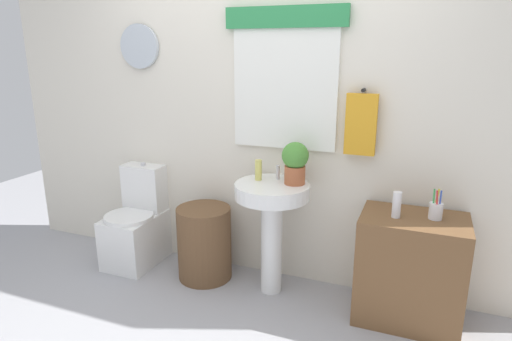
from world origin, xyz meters
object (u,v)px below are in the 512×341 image
object	(u,v)px
potted_plant	(295,161)
toothbrush_cup	(436,210)
wooden_cabinet	(410,269)
lotion_bottle	(397,205)
toilet	(138,226)
soap_bottle	(258,170)
laundry_hamper	(204,243)
pedestal_sink	(272,212)

from	to	relation	value
potted_plant	toothbrush_cup	distance (m)	0.92
wooden_cabinet	lotion_bottle	size ratio (longest dim) A/B	4.34
wooden_cabinet	toothbrush_cup	world-z (taller)	toothbrush_cup
toilet	soap_bottle	xyz separation A→B (m)	(1.05, 0.01, 0.58)
toilet	laundry_hamper	distance (m)	0.63
potted_plant	lotion_bottle	world-z (taller)	potted_plant
lotion_bottle	toothbrush_cup	bearing A→B (deg)	15.02
soap_bottle	toothbrush_cup	bearing A→B (deg)	-1.49
toilet	potted_plant	distance (m)	1.47
lotion_bottle	pedestal_sink	bearing A→B (deg)	177.19
potted_plant	toothbrush_cup	xyz separation A→B (m)	(0.90, -0.04, -0.21)
toilet	soap_bottle	bearing A→B (deg)	0.73
laundry_hamper	wooden_cabinet	world-z (taller)	wooden_cabinet
laundry_hamper	pedestal_sink	distance (m)	0.63
pedestal_sink	toothbrush_cup	size ratio (longest dim) A/B	4.37
laundry_hamper	potted_plant	bearing A→B (deg)	5.06
wooden_cabinet	lotion_bottle	bearing A→B (deg)	-160.29
potted_plant	toilet	bearing A→B (deg)	-178.98
soap_bottle	potted_plant	distance (m)	0.27
soap_bottle	toothbrush_cup	distance (m)	1.17
toilet	pedestal_sink	bearing A→B (deg)	-1.79
wooden_cabinet	toilet	bearing A→B (deg)	179.00
wooden_cabinet	toothbrush_cup	distance (m)	0.42
pedestal_sink	potted_plant	world-z (taller)	potted_plant
laundry_hamper	toothbrush_cup	world-z (taller)	toothbrush_cup
laundry_hamper	pedestal_sink	xyz separation A→B (m)	(0.54, 0.00, 0.33)
toothbrush_cup	wooden_cabinet	bearing A→B (deg)	-169.89
wooden_cabinet	potted_plant	distance (m)	1.00
toothbrush_cup	soap_bottle	bearing A→B (deg)	178.51
wooden_cabinet	pedestal_sink	bearing A→B (deg)	180.00
laundry_hamper	lotion_bottle	xyz separation A→B (m)	(1.35, -0.04, 0.50)
pedestal_sink	potted_plant	size ratio (longest dim) A/B	2.81
wooden_cabinet	toothbrush_cup	bearing A→B (deg)	10.11
soap_bottle	potted_plant	xyz separation A→B (m)	(0.26, 0.01, 0.09)
wooden_cabinet	laundry_hamper	bearing A→B (deg)	180.00
pedestal_sink	potted_plant	xyz separation A→B (m)	(0.14, 0.06, 0.36)
pedestal_sink	soap_bottle	world-z (taller)	soap_bottle
toilet	soap_bottle	distance (m)	1.20
pedestal_sink	soap_bottle	distance (m)	0.30
laundry_hamper	toothbrush_cup	xyz separation A→B (m)	(1.58, 0.02, 0.48)
laundry_hamper	pedestal_sink	size ratio (longest dim) A/B	0.69
toilet	toothbrush_cup	world-z (taller)	toothbrush_cup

